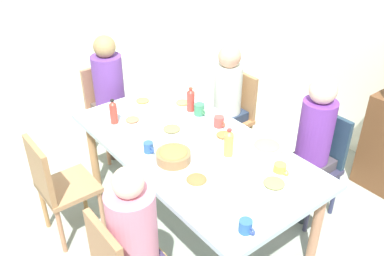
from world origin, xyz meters
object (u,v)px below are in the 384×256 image
object	(u,v)px
person_3	(227,96)
cup_3	(219,122)
plate_4	(224,136)
bottle_0	(113,112)
person_2	(135,237)
bottle_1	(191,100)
cup_0	(280,169)
cup_1	(199,109)
cup_4	(149,147)
plate_3	(143,102)
chair_4	(57,184)
cup_2	(246,226)
chair_1	(316,159)
plate_0	(182,104)
person_1	(313,139)
chair_3	(233,112)
plate_5	(274,185)
bowl_2	(197,183)
person_0	(110,87)
bowl_0	(173,156)
plate_2	(132,121)
bottle_2	(229,143)
chair_0	(108,105)
dining_table	(192,153)
bowl_1	(267,148)

from	to	relation	value
person_3	cup_3	distance (m)	0.64
plate_4	bottle_0	distance (m)	0.91
person_2	bottle_1	bearing A→B (deg)	129.52
cup_0	cup_1	bearing A→B (deg)	175.41
cup_3	cup_4	size ratio (longest dim) A/B	1.11
plate_3	cup_3	size ratio (longest dim) A/B	1.78
chair_4	cup_2	world-z (taller)	chair_4
chair_1	cup_1	distance (m)	1.04
plate_0	plate_4	xyz separation A→B (m)	(0.63, -0.07, 0.00)
bottle_0	bottle_1	bearing A→B (deg)	70.48
person_1	cup_3	distance (m)	0.75
person_2	chair_3	size ratio (longest dim) A/B	1.34
plate_5	bowl_2	size ratio (longest dim) A/B	1.55
plate_0	plate_3	size ratio (longest dim) A/B	1.00
person_3	plate_3	size ratio (longest dim) A/B	5.77
chair_1	cup_3	world-z (taller)	chair_1
chair_1	cup_4	bearing A→B (deg)	-117.32
chair_4	bowl_2	distance (m)	1.14
person_0	bowl_2	xyz separation A→B (m)	(1.72, -0.30, 0.06)
person_0	plate_0	bearing A→B (deg)	23.84
chair_3	chair_4	bearing A→B (deg)	-90.00
person_3	bottle_1	world-z (taller)	person_3
plate_3	chair_1	bearing A→B (deg)	32.58
plate_0	cup_2	distance (m)	1.58
person_1	bottle_1	world-z (taller)	person_1
plate_5	cup_1	world-z (taller)	cup_1
cup_0	chair_4	bearing A→B (deg)	-134.61
chair_4	bowl_0	distance (m)	0.93
cup_1	plate_4	bearing A→B (deg)	-11.43
person_0	cup_1	size ratio (longest dim) A/B	10.06
person_3	bowl_0	xyz separation A→B (m)	(0.58, -1.03, 0.09)
plate_2	bottle_2	size ratio (longest dim) A/B	0.92
bottle_2	chair_0	bearing A→B (deg)	-175.62
dining_table	person_0	distance (m)	1.29
bottle_1	plate_0	bearing A→B (deg)	178.38
plate_2	bottle_1	world-z (taller)	bottle_1
plate_2	cup_2	world-z (taller)	cup_2
person_2	plate_4	bearing A→B (deg)	111.99
chair_3	person_3	distance (m)	0.22
chair_0	bottle_2	bearing A→B (deg)	4.38
cup_0	plate_4	bearing A→B (deg)	-179.69
bottle_0	person_1	bearing A→B (deg)	43.83
chair_3	bowl_1	world-z (taller)	chair_3
plate_5	bottle_1	distance (m)	1.16
cup_1	bowl_2	bearing A→B (deg)	-40.00
chair_1	cup_0	size ratio (longest dim) A/B	7.48
cup_0	cup_4	xyz separation A→B (m)	(-0.76, -0.57, 0.00)
bowl_2	cup_4	world-z (taller)	bowl_2
plate_4	bowl_2	bearing A→B (deg)	-57.27
plate_2	cup_1	xyz separation A→B (m)	(0.24, 0.52, 0.03)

